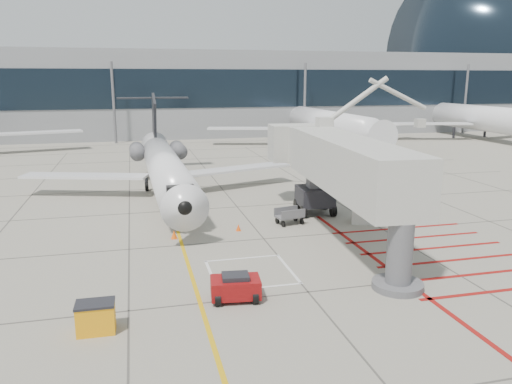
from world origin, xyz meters
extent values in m
plane|color=gray|center=(0.00, 0.00, 0.00)|extent=(260.00, 260.00, 0.00)
cone|color=#FF5D0D|center=(-5.31, 5.39, 0.26)|extent=(0.38, 0.38, 0.53)
cone|color=#FC500D|center=(-1.16, 6.03, 0.22)|extent=(0.32, 0.32, 0.44)
cube|color=gray|center=(10.00, 70.00, 7.00)|extent=(180.00, 28.00, 14.00)
cube|color=black|center=(10.00, 55.95, 8.00)|extent=(180.00, 0.10, 6.00)
camera|label=1|loc=(-7.41, -24.08, 9.56)|focal=35.00mm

